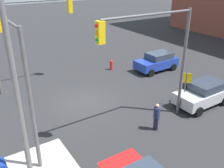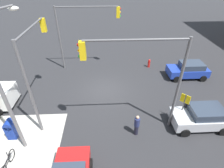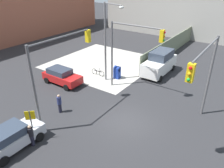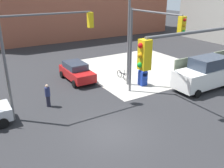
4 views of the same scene
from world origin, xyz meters
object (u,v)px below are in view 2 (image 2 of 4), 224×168
(hatchback_silver, at_px, (202,117))
(traffic_signal_ne_corner, at_px, (35,57))
(hatchback_blue, at_px, (188,70))
(pedestrian_crossing, at_px, (185,109))
(street_lamp_corner, at_px, (4,81))
(fire_hydrant, at_px, (149,63))
(pedestrian_waiting, at_px, (137,125))
(traffic_signal_se_corner, at_px, (82,25))
(traffic_signal_nw_corner, at_px, (143,69))
(mailbox_blue, at_px, (11,128))
(bicycle_leaning_on_fence, at_px, (7,163))

(hatchback_silver, bearing_deg, traffic_signal_ne_corner, -10.99)
(hatchback_blue, height_order, pedestrian_crossing, pedestrian_crossing)
(street_lamp_corner, xyz_separation_m, fire_hydrant, (-10.09, -9.65, -4.22))
(pedestrian_waiting, bearing_deg, traffic_signal_se_corner, 146.51)
(pedestrian_crossing, distance_m, pedestrian_waiting, 4.05)
(street_lamp_corner, relative_size, hatchback_blue, 2.05)
(hatchback_blue, bearing_deg, traffic_signal_ne_corner, 18.73)
(traffic_signal_nw_corner, distance_m, hatchback_blue, 9.71)
(street_lamp_corner, xyz_separation_m, pedestrian_crossing, (-10.89, -1.65, -3.86))
(traffic_signal_ne_corner, distance_m, street_lamp_corner, 3.00)
(street_lamp_corner, bearing_deg, mailbox_blue, -21.96)
(traffic_signal_se_corner, xyz_separation_m, mailbox_blue, (4.13, 9.50, -3.92))
(hatchback_silver, height_order, bicycle_leaning_on_fence, hatchback_silver)
(pedestrian_crossing, bearing_deg, pedestrian_waiting, 153.17)
(traffic_signal_se_corner, height_order, mailbox_blue, traffic_signal_se_corner)
(mailbox_blue, distance_m, hatchback_silver, 12.83)
(street_lamp_corner, xyz_separation_m, hatchback_silver, (-11.72, -0.78, -3.86))
(traffic_signal_ne_corner, distance_m, pedestrian_waiting, 7.98)
(traffic_signal_se_corner, relative_size, pedestrian_waiting, 3.91)
(traffic_signal_nw_corner, relative_size, mailbox_blue, 4.55)
(street_lamp_corner, distance_m, pedestrian_crossing, 11.67)
(fire_hydrant, height_order, pedestrian_waiting, pedestrian_waiting)
(pedestrian_waiting, bearing_deg, mailbox_blue, -147.62)
(pedestrian_waiting, bearing_deg, pedestrian_crossing, 54.00)
(traffic_signal_nw_corner, bearing_deg, mailbox_blue, 3.41)
(fire_hydrant, bearing_deg, hatchback_blue, 145.99)
(traffic_signal_ne_corner, relative_size, bicycle_leaning_on_fence, 3.71)
(hatchback_silver, bearing_deg, pedestrian_crossing, -46.28)
(bicycle_leaning_on_fence, bearing_deg, traffic_signal_se_corner, -106.81)
(traffic_signal_nw_corner, height_order, pedestrian_crossing, traffic_signal_nw_corner)
(traffic_signal_ne_corner, relative_size, fire_hydrant, 6.91)
(hatchback_blue, bearing_deg, pedestrian_crossing, 65.13)
(fire_hydrant, bearing_deg, bicycle_leaning_on_fence, 47.07)
(hatchback_silver, distance_m, pedestrian_crossing, 1.19)
(bicycle_leaning_on_fence, bearing_deg, pedestrian_crossing, -163.41)
(street_lamp_corner, relative_size, hatchback_silver, 2.06)
(hatchback_silver, bearing_deg, fire_hydrant, -79.61)
(street_lamp_corner, distance_m, bicycle_leaning_on_fence, 4.72)
(mailbox_blue, bearing_deg, traffic_signal_ne_corner, -124.24)
(street_lamp_corner, xyz_separation_m, bicycle_leaning_on_fence, (0.51, 1.75, -4.35))
(traffic_signal_ne_corner, distance_m, bicycle_leaning_on_fence, 6.44)
(fire_hydrant, bearing_deg, mailbox_blue, 39.40)
(traffic_signal_ne_corner, height_order, hatchback_silver, traffic_signal_ne_corner)
(fire_hydrant, xyz_separation_m, bicycle_leaning_on_fence, (10.60, 11.40, -0.14))
(traffic_signal_nw_corner, relative_size, hatchback_blue, 1.66)
(traffic_signal_nw_corner, xyz_separation_m, pedestrian_waiting, (0.19, 0.70, -3.80))
(traffic_signal_nw_corner, xyz_separation_m, bicycle_leaning_on_fence, (7.79, 2.70, -4.32))
(traffic_signal_ne_corner, height_order, mailbox_blue, traffic_signal_ne_corner)
(traffic_signal_ne_corner, xyz_separation_m, fire_hydrant, (-9.50, -6.70, -4.13))
(hatchback_silver, bearing_deg, traffic_signal_nw_corner, -2.11)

